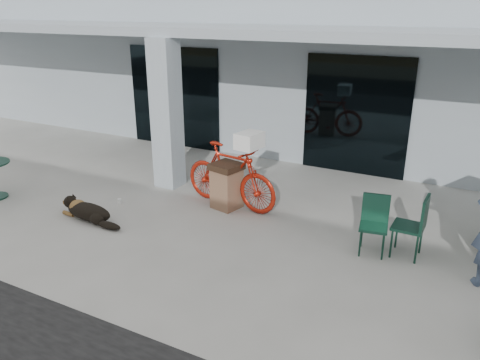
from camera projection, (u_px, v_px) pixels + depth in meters
The scene contains 13 objects.
ground at pixel (164, 244), 7.74m from camera, with size 80.00×80.00×0.00m, color #B7B5AC.
building at pixel (329, 58), 14.01m from camera, with size 22.00×7.00×4.50m, color #A2B0B8.
storefront_glass_left at pixel (174, 97), 12.79m from camera, with size 2.80×0.06×2.70m, color black.
storefront_glass_right at pixel (356, 116), 10.62m from camera, with size 2.40×0.06×2.70m, color black.
column at pixel (167, 115), 9.76m from camera, with size 0.50×0.50×3.12m, color #A2B0B8.
overhang at pixel (259, 31), 9.61m from camera, with size 22.00×2.80×0.18m, color #A2B0B8.
bicycle at pixel (230, 176), 9.00m from camera, with size 0.59×2.09×1.26m, color #A51D0D.
laundry_basket at pixel (249, 140), 8.48m from camera, with size 0.50×0.37×0.30m, color white.
dog at pixel (89, 211), 8.52m from camera, with size 1.13×0.38×0.38m, color black, non-canonical shape.
cup_near_dog at pixel (119, 201), 9.30m from camera, with size 0.08×0.08×0.10m, color white.
cafe_chair_far_a at pixel (374, 226), 7.29m from camera, with size 0.42×0.46×0.94m, color #13382A, non-canonical shape.
cafe_chair_far_b at pixel (408, 226), 7.21m from camera, with size 0.46×0.51×1.02m, color #13382A, non-canonical shape.
trash_receptacle at pixel (227, 186), 8.99m from camera, with size 0.53×0.53×0.90m, color brown, non-canonical shape.
Camera 1 is at (4.31, -5.51, 3.69)m, focal length 35.00 mm.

